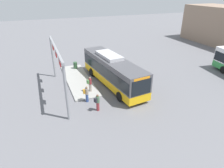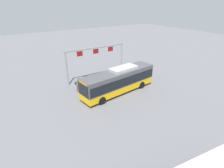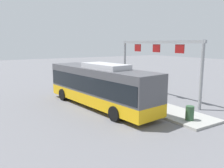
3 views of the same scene
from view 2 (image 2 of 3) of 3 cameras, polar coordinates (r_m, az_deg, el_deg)
name	(u,v)px [view 2 (image 2 of 3)]	position (r m, az deg, el deg)	size (l,w,h in m)	color
ground_plane	(119,92)	(25.65, 2.07, -2.45)	(120.00, 120.00, 0.00)	slate
platform_curb	(119,79)	(29.54, 2.06, 1.50)	(10.00, 2.80, 0.16)	#9E9E99
bus_main	(119,80)	(24.89, 2.14, 1.27)	(11.40, 3.80, 3.46)	#EAAD14
person_boarding	(77,85)	(25.91, -10.75, -0.42)	(0.50, 0.60, 1.67)	maroon
person_waiting_near	(88,81)	(27.02, -7.52, 0.89)	(0.36, 0.54, 1.67)	#334C8C
person_waiting_mid	(101,79)	(27.00, -3.45, 1.41)	(0.46, 0.59, 1.67)	gray
platform_sign_gantry	(96,56)	(28.98, -5.00, 8.77)	(10.16, 0.24, 5.20)	gray
trash_bin	(138,72)	(31.16, 8.20, 3.57)	(0.52, 0.52, 0.90)	#2D5133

